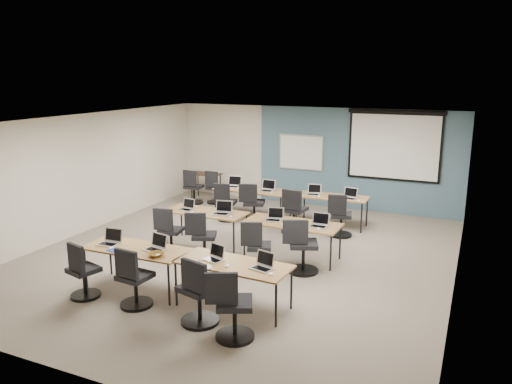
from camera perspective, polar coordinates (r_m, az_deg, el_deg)
The scene contains 58 objects.
floor at distance 10.12m, azimuth -1.73°, elevation -7.29°, with size 8.00×9.00×0.02m, color #6B6354.
ceiling at distance 9.51m, azimuth -1.84°, elevation 8.11°, with size 8.00×9.00×0.02m, color white.
wall_back at distance 13.84m, azimuth 6.43°, elevation 4.05°, with size 8.00×0.04×2.70m, color beige.
wall_front at distance 6.19m, azimuth -20.56°, elevation -8.55°, with size 8.00×0.04×2.70m, color beige.
wall_left at distance 12.00m, azimuth -19.23°, elevation 1.95°, with size 0.04×9.00×2.70m, color beige.
wall_right at distance 8.80m, azimuth 22.37°, elevation -2.29°, with size 0.04×9.00×2.70m, color beige.
blue_accent_panel at distance 13.49m, azimuth 11.45°, elevation 3.63°, with size 5.50×0.04×2.70m, color #3D5977.
whiteboard at distance 13.85m, azimuth 5.16°, elevation 4.51°, with size 1.28×0.03×0.98m.
projector_screen at distance 13.17m, azimuth 15.54°, elevation 5.54°, with size 2.40×0.10×1.82m.
training_table_front_left at distance 8.64m, azimuth -13.51°, elevation -6.52°, with size 1.81×0.75×0.73m.
training_table_front_right at distance 7.77m, azimuth -2.64°, elevation -8.44°, with size 1.81×0.75×0.73m.
training_table_mid_left at distance 10.62m, azimuth -5.76°, elevation -2.47°, with size 1.74×0.73×0.73m.
training_table_mid_right at distance 9.81m, azimuth 4.16°, elevation -3.77°, with size 1.89×0.79×0.73m.
training_table_back_left at distance 12.59m, azimuth -0.39°, elevation 0.13°, with size 1.91×0.80×0.73m.
training_table_back_right at distance 12.01m, azimuth 8.67°, elevation -0.71°, with size 1.69×0.71×0.73m.
laptop_0 at distance 8.92m, azimuth -16.33°, elevation -5.33°, with size 0.34×0.29×0.26m.
mouse_0 at distance 8.70m, azimuth -16.22°, elevation -6.16°, with size 0.06×0.10×0.04m, color white.
task_chair_0 at distance 8.64m, azimuth -19.23°, elevation -8.96°, with size 0.49×0.49×0.97m.
laptop_1 at distance 8.46m, azimuth -11.34°, elevation -6.07°, with size 0.34×0.29×0.25m.
mouse_1 at distance 8.19m, azimuth -11.14°, elevation -7.09°, with size 0.06×0.10×0.04m, color white.
task_chair_1 at distance 8.09m, azimuth -13.83°, elevation -10.02°, with size 0.52×0.52×1.00m.
laptop_2 at distance 7.90m, azimuth -4.74°, elevation -7.30°, with size 0.30×0.26×0.23m.
mouse_2 at distance 7.63m, azimuth -3.29°, elevation -8.41°, with size 0.06×0.10×0.03m, color white.
task_chair_2 at distance 7.40m, azimuth -6.61°, elevation -11.79°, with size 0.57×0.57×1.05m.
laptop_3 at distance 7.53m, azimuth 0.81°, elevation -8.29°, with size 0.32×0.27×0.24m.
mouse_3 at distance 7.33m, azimuth 1.68°, elevation -9.34°, with size 0.06×0.09×0.03m, color white.
task_chair_3 at distance 6.99m, azimuth -2.81°, elevation -13.41°, with size 0.59×0.55×1.02m.
laptop_4 at distance 10.77m, azimuth -7.89°, elevation -1.72°, with size 0.30×0.26×0.23m.
mouse_4 at distance 10.55m, azimuth -7.30°, elevation -2.29°, with size 0.06×0.09×0.03m, color white.
task_chair_4 at distance 10.26m, azimuth -9.90°, elevation -4.82°, with size 0.49×0.49×0.98m.
laptop_5 at distance 10.39m, azimuth -3.90°, elevation -2.15°, with size 0.35×0.30×0.27m.
mouse_5 at distance 10.17m, azimuth -2.91°, elevation -2.81°, with size 0.05×0.09×0.03m, color white.
task_chair_5 at distance 9.83m, azimuth -6.17°, elevation -5.50°, with size 0.54×0.51×0.99m.
laptop_6 at distance 9.92m, azimuth 2.09°, elevation -2.90°, with size 0.32×0.27×0.25m.
mouse_6 at distance 9.64m, azimuth 3.08°, elevation -3.71°, with size 0.06×0.10×0.04m, color white.
task_chair_6 at distance 9.24m, azimuth 0.14°, elevation -6.71°, with size 0.51×0.49×0.97m.
laptop_7 at distance 9.60m, azimuth 7.26°, elevation -3.56°, with size 0.33×0.28×0.25m.
mouse_7 at distance 9.43m, azimuth 7.17°, elevation -4.20°, with size 0.06×0.09×0.03m, color white.
task_chair_7 at distance 9.19m, azimuth 5.21°, elevation -6.65°, with size 0.60×0.57×1.04m.
laptop_8 at distance 12.85m, azimuth -2.61°, elevation 0.90°, with size 0.36×0.31×0.27m.
mouse_8 at distance 12.63m, azimuth -2.12°, elevation 0.42°, with size 0.06×0.09×0.03m, color white.
task_chair_8 at distance 12.38m, azimuth -3.46°, elevation -1.51°, with size 0.48×0.48×0.97m.
laptop_9 at distance 12.41m, azimuth 1.29°, elevation 0.45°, with size 0.36×0.30×0.27m.
mouse_9 at distance 12.21m, azimuth 1.84°, elevation -0.04°, with size 0.06×0.09×0.03m, color white.
task_chair_9 at distance 12.07m, azimuth -0.39°, elevation -1.75°, with size 0.56×0.55×1.02m.
laptop_10 at distance 12.09m, azimuth 6.58°, elevation -0.01°, with size 0.32×0.27×0.24m.
mouse_10 at distance 11.90m, azimuth 7.21°, elevation -0.49°, with size 0.06×0.09×0.03m, color white.
task_chair_10 at distance 11.40m, azimuth 4.30°, elevation -2.61°, with size 0.58×0.58×1.05m.
laptop_11 at distance 11.83m, azimuth 10.67°, elevation -0.45°, with size 0.33×0.28×0.25m.
mouse_11 at distance 11.66m, azimuth 11.65°, elevation -0.95°, with size 0.06×0.09×0.03m, color white.
task_chair_11 at distance 11.32m, azimuth 9.58°, elevation -3.05°, with size 0.51×0.51×0.99m.
blue_mousepad at distance 8.60m, azimuth -15.91°, elevation -6.43°, with size 0.22×0.18×0.01m, color navy.
snack_bowl at distance 8.17m, azimuth -11.39°, elevation -7.00°, with size 0.27×0.27×0.07m, color brown.
snack_plate at distance 7.62m, azimuth -5.83°, elevation -8.54°, with size 0.19×0.19×0.01m, color white.
coffee_cup at distance 7.67m, azimuth -6.58°, elevation -8.08°, with size 0.07×0.07×0.07m, color white.
utility_table at distance 14.57m, azimuth -5.76°, elevation 1.74°, with size 0.88×0.49×0.75m.
spare_chair_a at distance 14.04m, azimuth -4.83°, elevation 0.22°, with size 0.46×0.46×0.95m.
spare_chair_b at distance 14.07m, azimuth -7.22°, elevation 0.25°, with size 0.50×0.50×0.98m.
Camera 1 is at (4.16, -8.51, 3.57)m, focal length 35.00 mm.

